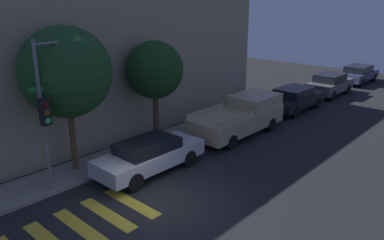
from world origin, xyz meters
The scene contains 11 objects.
ground_plane centered at (0.00, 0.00, 0.00)m, with size 60.00×60.00×0.00m, color black.
sidewalk centered at (0.00, 4.16, 0.07)m, with size 26.00×1.92×0.14m, color gray.
building_row centered at (0.00, 8.52, 3.67)m, with size 26.00×6.00×7.34m, color gray.
traffic_light_pole centered at (-1.62, 3.37, 3.48)m, with size 2.12×0.56×5.38m.
sedan_near_corner centered at (1.47, 2.10, 0.75)m, with size 4.59×1.75×1.38m.
pickup_truck centered at (7.63, 2.10, 0.94)m, with size 5.55×2.11×1.83m.
sedan_middle centered at (13.31, 2.10, 0.78)m, with size 4.68×1.89×1.45m.
sedan_far_end centered at (18.55, 2.10, 0.82)m, with size 4.38×1.84×1.56m.
sedan_tail_of_row centered at (24.21, 2.10, 0.78)m, with size 4.68×1.85×1.45m.
tree_near_corner centered at (-0.48, 4.37, 4.02)m, with size 3.43×3.43×5.74m.
tree_midblock centered at (3.90, 4.37, 3.50)m, with size 2.66×2.66×4.85m.
Camera 1 is at (-7.43, -8.30, 6.58)m, focal length 35.00 mm.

